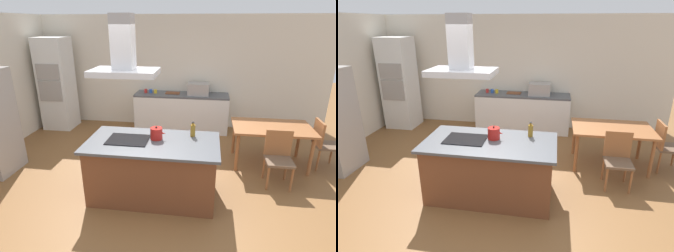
{
  "view_description": "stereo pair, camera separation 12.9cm",
  "coord_description": "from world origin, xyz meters",
  "views": [
    {
      "loc": [
        0.75,
        -3.64,
        2.52
      ],
      "look_at": [
        0.17,
        0.4,
        1.0
      ],
      "focal_mm": 29.84,
      "sensor_mm": 36.0,
      "label": 1
    },
    {
      "loc": [
        0.88,
        -3.62,
        2.52
      ],
      "look_at": [
        0.17,
        0.4,
        1.0
      ],
      "focal_mm": 29.84,
      "sensor_mm": 36.0,
      "label": 2
    }
  ],
  "objects": [
    {
      "name": "ground",
      "position": [
        0.0,
        1.5,
        0.0
      ],
      "size": [
        16.0,
        16.0,
        0.0
      ],
      "primitive_type": "plane",
      "color": "brown"
    },
    {
      "name": "wall_back",
      "position": [
        0.0,
        3.25,
        1.35
      ],
      "size": [
        7.2,
        0.1,
        2.7
      ],
      "primitive_type": "cube",
      "color": "beige",
      "rests_on": "ground"
    },
    {
      "name": "kitchen_island",
      "position": [
        0.0,
        0.0,
        0.45
      ],
      "size": [
        1.93,
        1.03,
        0.9
      ],
      "color": "brown",
      "rests_on": "ground"
    },
    {
      "name": "cooktop",
      "position": [
        -0.36,
        0.0,
        0.91
      ],
      "size": [
        0.6,
        0.44,
        0.01
      ],
      "primitive_type": "cube",
      "color": "black",
      "rests_on": "kitchen_island"
    },
    {
      "name": "tea_kettle",
      "position": [
        0.04,
        0.1,
        0.99
      ],
      "size": [
        0.23,
        0.18,
        0.2
      ],
      "color": "#B21E19",
      "rests_on": "kitchen_island"
    },
    {
      "name": "olive_oil_bottle",
      "position": [
        0.56,
        0.28,
        1.0
      ],
      "size": [
        0.07,
        0.07,
        0.23
      ],
      "color": "olive",
      "rests_on": "kitchen_island"
    },
    {
      "name": "back_counter",
      "position": [
        0.14,
        2.88,
        0.45
      ],
      "size": [
        2.23,
        0.62,
        0.9
      ],
      "color": "silver",
      "rests_on": "ground"
    },
    {
      "name": "countertop_microwave",
      "position": [
        0.53,
        2.88,
        1.04
      ],
      "size": [
        0.5,
        0.38,
        0.28
      ],
      "primitive_type": "cube",
      "color": "#9E9993",
      "rests_on": "back_counter"
    },
    {
      "name": "coffee_mug_red",
      "position": [
        -0.74,
        2.9,
        0.95
      ],
      "size": [
        0.08,
        0.08,
        0.09
      ],
      "primitive_type": "cylinder",
      "color": "red",
      "rests_on": "back_counter"
    },
    {
      "name": "coffee_mug_blue",
      "position": [
        -0.62,
        2.9,
        0.95
      ],
      "size": [
        0.08,
        0.08,
        0.09
      ],
      "primitive_type": "cylinder",
      "color": "#2D56B2",
      "rests_on": "back_counter"
    },
    {
      "name": "coffee_mug_yellow",
      "position": [
        -0.5,
        2.88,
        0.95
      ],
      "size": [
        0.08,
        0.08,
        0.09
      ],
      "primitive_type": "cylinder",
      "color": "gold",
      "rests_on": "back_counter"
    },
    {
      "name": "cutting_board",
      "position": [
        -0.08,
        2.93,
        0.91
      ],
      "size": [
        0.34,
        0.24,
        0.02
      ],
      "primitive_type": "cube",
      "color": "brown",
      "rests_on": "back_counter"
    },
    {
      "name": "wall_oven_stack",
      "position": [
        -2.9,
        2.65,
        1.1
      ],
      "size": [
        0.7,
        0.66,
        2.2
      ],
      "color": "silver",
      "rests_on": "ground"
    },
    {
      "name": "dining_table",
      "position": [
        1.94,
        1.32,
        0.67
      ],
      "size": [
        1.4,
        0.9,
        0.75
      ],
      "color": "#995B33",
      "rests_on": "ground"
    },
    {
      "name": "chair_facing_island",
      "position": [
        1.94,
        0.65,
        0.51
      ],
      "size": [
        0.42,
        0.42,
        0.89
      ],
      "color": "brown",
      "rests_on": "ground"
    },
    {
      "name": "chair_at_right_end",
      "position": [
        2.86,
        1.32,
        0.51
      ],
      "size": [
        0.42,
        0.42,
        0.89
      ],
      "color": "brown",
      "rests_on": "ground"
    },
    {
      "name": "range_hood",
      "position": [
        -0.36,
        0.0,
        2.1
      ],
      "size": [
        0.9,
        0.55,
        0.78
      ],
      "color": "#ADADB2"
    }
  ]
}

